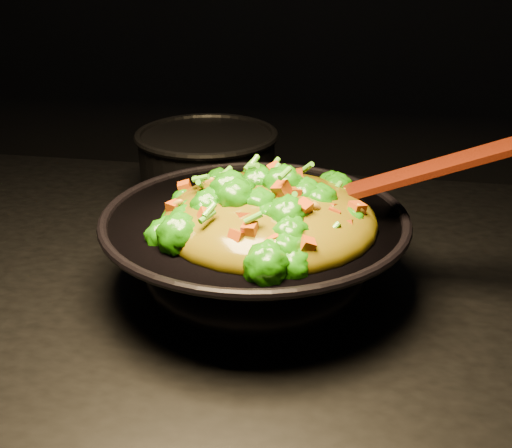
# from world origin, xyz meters

# --- Properties ---
(wok) EXTENTS (0.50, 0.50, 0.11)m
(wok) POSITION_xyz_m (0.11, -0.02, 0.95)
(wok) COLOR black
(wok) RESTS_ON stovetop
(stir_fry) EXTENTS (0.35, 0.35, 0.10)m
(stir_fry) POSITION_xyz_m (0.14, -0.04, 1.06)
(stir_fry) COLOR #1D6E07
(stir_fry) RESTS_ON wok
(spatula) EXTENTS (0.29, 0.06, 0.12)m
(spatula) POSITION_xyz_m (0.29, 0.01, 1.06)
(spatula) COLOR #3C1A08
(spatula) RESTS_ON wok
(back_pot) EXTENTS (0.28, 0.28, 0.14)m
(back_pot) POSITION_xyz_m (-0.02, 0.26, 0.97)
(back_pot) COLOR black
(back_pot) RESTS_ON stovetop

